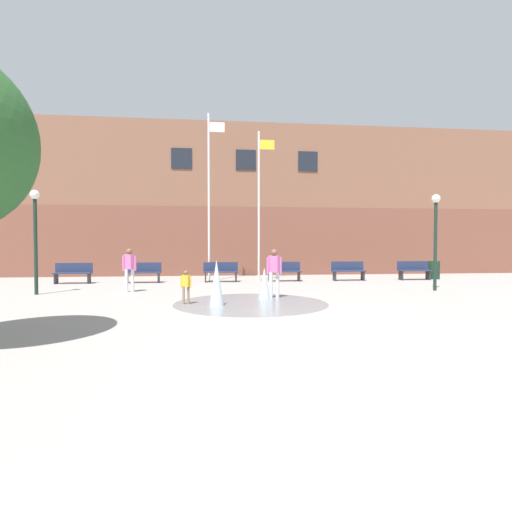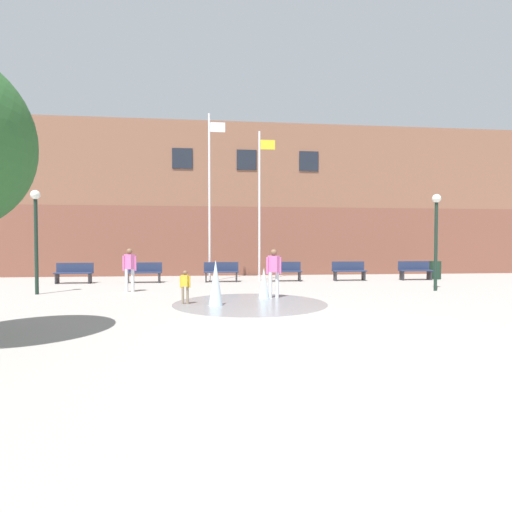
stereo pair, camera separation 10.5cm
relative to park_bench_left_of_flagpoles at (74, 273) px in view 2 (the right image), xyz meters
The scene contains 17 objects.
ground_plane 13.75m from the park_bench_left_of_flagpoles, 54.31° to the right, with size 100.00×100.00×0.00m, color gray.
library_building 11.07m from the park_bench_left_of_flagpoles, 39.65° to the left, with size 36.00×6.05×8.50m.
splash_fountain 9.61m from the park_bench_left_of_flagpoles, 43.67° to the right, with size 4.56×4.56×1.31m.
park_bench_left_of_flagpoles is the anchor object (origin of this frame).
park_bench_under_left_flagpole 3.03m from the park_bench_left_of_flagpoles, ahead, with size 1.60×0.44×0.91m.
park_bench_center 6.53m from the park_bench_left_of_flagpoles, ahead, with size 1.60×0.44×0.91m.
park_bench_under_right_flagpole 9.50m from the park_bench_left_of_flagpoles, ahead, with size 1.60×0.44×0.91m.
park_bench_near_trashcan 12.63m from the park_bench_left_of_flagpoles, ahead, with size 1.60×0.44×0.91m.
park_bench_far_right 15.95m from the park_bench_left_of_flagpoles, ahead, with size 1.60×0.44×0.91m.
adult_in_red 9.90m from the park_bench_left_of_flagpoles, 34.73° to the right, with size 0.50×0.36×1.59m.
child_with_pink_shirt 8.58m from the park_bench_left_of_flagpoles, 51.40° to the right, with size 0.31×0.20×0.99m.
adult_watching 4.69m from the park_bench_left_of_flagpoles, 48.13° to the right, with size 0.50×0.36×1.59m.
flagpole_left 7.10m from the park_bench_left_of_flagpoles, ahead, with size 0.80×0.10×7.88m.
flagpole_right 9.06m from the park_bench_left_of_flagpoles, ahead, with size 0.80×0.10×7.12m.
lamp_post_left_lane 4.31m from the park_bench_left_of_flagpoles, 89.37° to the right, with size 0.32×0.32×3.62m.
lamp_post_right_lane 15.22m from the park_bench_left_of_flagpoles, 16.66° to the right, with size 0.32×0.32×3.62m.
trash_can 17.19m from the park_bench_left_of_flagpoles, ahead, with size 0.56×0.56×0.90m, color #193323.
Camera 2 is at (-1.84, -7.30, 1.77)m, focal length 28.00 mm.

